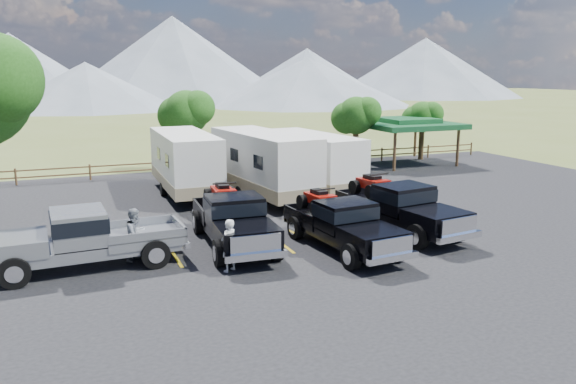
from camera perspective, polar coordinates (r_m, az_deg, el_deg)
name	(u,v)px	position (r m, az deg, el deg)	size (l,w,h in m)	color
ground	(361,258)	(19.83, 7.43, -6.69)	(320.00, 320.00, 0.00)	#525E27
asphalt_lot	(324,235)	(22.35, 3.67, -4.38)	(44.00, 34.00, 0.04)	black
stall_lines	(314,228)	(23.22, 2.61, -3.67)	(12.12, 5.50, 0.01)	gold
tree_ne_a	(356,116)	(38.12, 6.90, 7.70)	(3.11, 2.92, 4.76)	black
tree_ne_b	(422,117)	(42.17, 13.47, 7.40)	(2.77, 2.59, 4.27)	black
tree_north	(186,113)	(36.16, -10.32, 7.92)	(3.46, 3.24, 5.25)	black
rail_fence	(250,161)	(37.05, -3.85, 3.16)	(36.12, 0.12, 1.00)	brown
pavilion	(407,124)	(40.25, 11.96, 6.77)	(6.20, 6.20, 3.22)	brown
mountain_range	(67,64)	(122.32, -21.57, 12.00)	(209.00, 71.00, 20.00)	slate
rig_left	(233,218)	(20.82, -5.63, -2.66)	(2.54, 6.51, 2.14)	black
rig_center	(341,223)	(20.41, 5.44, -3.13)	(2.54, 6.18, 2.01)	black
rig_right	(399,206)	(22.96, 11.18, -1.40)	(2.96, 6.71, 2.17)	black
trailer_left	(185,163)	(29.47, -10.42, 2.92)	(2.53, 9.37, 3.26)	white
trailer_center	(264,165)	(28.18, -2.50, 2.80)	(3.46, 9.75, 3.37)	white
trailer_right	(312,162)	(29.84, 2.42, 3.07)	(3.18, 9.02, 3.12)	white
pickup_silver	(85,238)	(19.49, -19.91, -4.41)	(6.61, 2.56, 1.95)	gray
person_a	(229,245)	(18.16, -6.03, -5.43)	(0.63, 0.41, 1.73)	silver
person_b	(136,234)	(19.79, -15.20, -4.18)	(0.88, 0.69, 1.82)	slate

